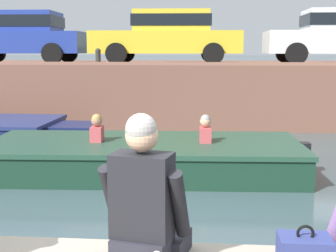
{
  "coord_description": "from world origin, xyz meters",
  "views": [
    {
      "loc": [
        0.67,
        -3.1,
        2.14
      ],
      "look_at": [
        0.12,
        3.22,
        1.11
      ],
      "focal_mm": 50.0,
      "sensor_mm": 36.0,
      "label": 1
    }
  ],
  "objects_px": {
    "car_leftmost_blue": "(23,35)",
    "mooring_bollard_mid": "(98,56)",
    "person_seated_right": "(145,207)",
    "motorboat_passing": "(128,157)",
    "car_centre_white": "(336,34)",
    "car_left_inner_yellow": "(168,35)"
  },
  "relations": [
    {
      "from": "motorboat_passing",
      "to": "mooring_bollard_mid",
      "type": "relative_size",
      "value": 15.06
    },
    {
      "from": "car_leftmost_blue",
      "to": "mooring_bollard_mid",
      "type": "height_order",
      "value": "car_leftmost_blue"
    },
    {
      "from": "car_leftmost_blue",
      "to": "car_centre_white",
      "type": "relative_size",
      "value": 1.01
    },
    {
      "from": "car_centre_white",
      "to": "person_seated_right",
      "type": "bearing_deg",
      "value": -109.47
    },
    {
      "from": "car_left_inner_yellow",
      "to": "motorboat_passing",
      "type": "bearing_deg",
      "value": -91.63
    },
    {
      "from": "mooring_bollard_mid",
      "to": "person_seated_right",
      "type": "xyz_separation_m",
      "value": [
        2.62,
        -9.81,
        -0.81
      ]
    },
    {
      "from": "car_centre_white",
      "to": "car_left_inner_yellow",
      "type": "bearing_deg",
      "value": 179.98
    },
    {
      "from": "car_centre_white",
      "to": "mooring_bollard_mid",
      "type": "distance_m",
      "value": 6.81
    },
    {
      "from": "car_leftmost_blue",
      "to": "car_left_inner_yellow",
      "type": "bearing_deg",
      "value": 0.0
    },
    {
      "from": "mooring_bollard_mid",
      "to": "motorboat_passing",
      "type": "bearing_deg",
      "value": -70.83
    },
    {
      "from": "person_seated_right",
      "to": "car_centre_white",
      "type": "bearing_deg",
      "value": 70.53
    },
    {
      "from": "car_leftmost_blue",
      "to": "mooring_bollard_mid",
      "type": "xyz_separation_m",
      "value": [
        2.67,
        -1.51,
        -0.61
      ]
    },
    {
      "from": "motorboat_passing",
      "to": "car_leftmost_blue",
      "type": "xyz_separation_m",
      "value": [
        -4.27,
        6.12,
        2.31
      ]
    },
    {
      "from": "motorboat_passing",
      "to": "mooring_bollard_mid",
      "type": "bearing_deg",
      "value": 109.17
    },
    {
      "from": "motorboat_passing",
      "to": "car_left_inner_yellow",
      "type": "xyz_separation_m",
      "value": [
        0.17,
        6.13,
        2.31
      ]
    },
    {
      "from": "car_centre_white",
      "to": "person_seated_right",
      "type": "distance_m",
      "value": 12.08
    },
    {
      "from": "car_leftmost_blue",
      "to": "car_centre_white",
      "type": "height_order",
      "value": "same"
    },
    {
      "from": "mooring_bollard_mid",
      "to": "car_leftmost_blue",
      "type": "bearing_deg",
      "value": 150.54
    },
    {
      "from": "car_left_inner_yellow",
      "to": "person_seated_right",
      "type": "distance_m",
      "value": 11.43
    },
    {
      "from": "motorboat_passing",
      "to": "mooring_bollard_mid",
      "type": "height_order",
      "value": "mooring_bollard_mid"
    },
    {
      "from": "car_leftmost_blue",
      "to": "person_seated_right",
      "type": "xyz_separation_m",
      "value": [
        5.29,
        -11.31,
        -1.41
      ]
    },
    {
      "from": "person_seated_right",
      "to": "car_leftmost_blue",
      "type": "bearing_deg",
      "value": 115.05
    }
  ]
}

